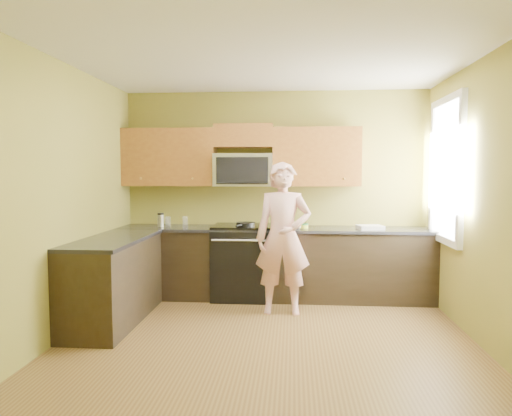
# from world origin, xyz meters

# --- Properties ---
(floor) EXTENTS (4.00, 4.00, 0.00)m
(floor) POSITION_xyz_m (0.00, 0.00, 0.00)
(floor) COLOR brown
(floor) RESTS_ON ground
(ceiling) EXTENTS (4.00, 4.00, 0.00)m
(ceiling) POSITION_xyz_m (0.00, 0.00, 2.70)
(ceiling) COLOR white
(ceiling) RESTS_ON ground
(wall_back) EXTENTS (4.00, 0.00, 4.00)m
(wall_back) POSITION_xyz_m (0.00, 2.00, 1.35)
(wall_back) COLOR olive
(wall_back) RESTS_ON ground
(wall_front) EXTENTS (4.00, 0.00, 4.00)m
(wall_front) POSITION_xyz_m (0.00, -2.00, 1.35)
(wall_front) COLOR olive
(wall_front) RESTS_ON ground
(wall_left) EXTENTS (0.00, 4.00, 4.00)m
(wall_left) POSITION_xyz_m (-2.00, 0.00, 1.35)
(wall_left) COLOR olive
(wall_left) RESTS_ON ground
(wall_right) EXTENTS (0.00, 4.00, 4.00)m
(wall_right) POSITION_xyz_m (2.00, 0.00, 1.35)
(wall_right) COLOR olive
(wall_right) RESTS_ON ground
(cabinet_back_run) EXTENTS (4.00, 0.60, 0.88)m
(cabinet_back_run) POSITION_xyz_m (0.00, 1.70, 0.44)
(cabinet_back_run) COLOR black
(cabinet_back_run) RESTS_ON floor
(cabinet_left_run) EXTENTS (0.60, 1.60, 0.88)m
(cabinet_left_run) POSITION_xyz_m (-1.70, 0.60, 0.44)
(cabinet_left_run) COLOR black
(cabinet_left_run) RESTS_ON floor
(countertop_back) EXTENTS (4.00, 0.62, 0.04)m
(countertop_back) POSITION_xyz_m (0.00, 1.69, 0.90)
(countertop_back) COLOR black
(countertop_back) RESTS_ON cabinet_back_run
(countertop_left) EXTENTS (0.62, 1.60, 0.04)m
(countertop_left) POSITION_xyz_m (-1.69, 0.60, 0.90)
(countertop_left) COLOR black
(countertop_left) RESTS_ON cabinet_left_run
(stove) EXTENTS (0.76, 0.65, 0.95)m
(stove) POSITION_xyz_m (-0.40, 1.68, 0.47)
(stove) COLOR black
(stove) RESTS_ON floor
(microwave) EXTENTS (0.76, 0.40, 0.42)m
(microwave) POSITION_xyz_m (-0.40, 1.80, 1.45)
(microwave) COLOR silver
(microwave) RESTS_ON wall_back
(upper_cab_left) EXTENTS (1.22, 0.33, 0.75)m
(upper_cab_left) POSITION_xyz_m (-1.39, 1.83, 1.45)
(upper_cab_left) COLOR brown
(upper_cab_left) RESTS_ON wall_back
(upper_cab_right) EXTENTS (1.12, 0.33, 0.75)m
(upper_cab_right) POSITION_xyz_m (0.54, 1.83, 1.45)
(upper_cab_right) COLOR brown
(upper_cab_right) RESTS_ON wall_back
(upper_cab_over_mw) EXTENTS (0.76, 0.33, 0.30)m
(upper_cab_over_mw) POSITION_xyz_m (-0.40, 1.83, 2.10)
(upper_cab_over_mw) COLOR brown
(upper_cab_over_mw) RESTS_ON wall_back
(window) EXTENTS (0.06, 1.06, 1.66)m
(window) POSITION_xyz_m (1.98, 1.20, 1.65)
(window) COLOR white
(window) RESTS_ON wall_right
(woman) EXTENTS (0.64, 0.42, 1.75)m
(woman) POSITION_xyz_m (0.13, 1.07, 0.87)
(woman) COLOR #F18078
(woman) RESTS_ON floor
(frying_pan) EXTENTS (0.37, 0.47, 0.05)m
(frying_pan) POSITION_xyz_m (-0.35, 1.53, 0.95)
(frying_pan) COLOR black
(frying_pan) RESTS_ON stove
(butter_tub) EXTENTS (0.14, 0.14, 0.08)m
(butter_tub) POSITION_xyz_m (0.38, 1.64, 0.92)
(butter_tub) COLOR #F7FE42
(butter_tub) RESTS_ON countertop_back
(toast_slice) EXTENTS (0.13, 0.13, 0.01)m
(toast_slice) POSITION_xyz_m (0.13, 1.50, 0.93)
(toast_slice) COLOR #B27F47
(toast_slice) RESTS_ON countertop_back
(napkin_a) EXTENTS (0.12, 0.12, 0.06)m
(napkin_a) POSITION_xyz_m (0.29, 1.55, 0.95)
(napkin_a) COLOR silver
(napkin_a) RESTS_ON countertop_back
(napkin_b) EXTENTS (0.13, 0.14, 0.07)m
(napkin_b) POSITION_xyz_m (0.18, 1.73, 0.95)
(napkin_b) COLOR silver
(napkin_b) RESTS_ON countertop_back
(dish_towel) EXTENTS (0.34, 0.29, 0.05)m
(dish_towel) POSITION_xyz_m (1.20, 1.60, 0.95)
(dish_towel) COLOR white
(dish_towel) RESTS_ON countertop_back
(travel_mug) EXTENTS (0.09, 0.09, 0.18)m
(travel_mug) POSITION_xyz_m (-1.48, 1.68, 0.92)
(travel_mug) COLOR silver
(travel_mug) RESTS_ON countertop_back
(glass_a) EXTENTS (0.08, 0.08, 0.12)m
(glass_a) POSITION_xyz_m (-1.43, 1.83, 0.98)
(glass_a) COLOR silver
(glass_a) RESTS_ON countertop_back
(glass_c) EXTENTS (0.08, 0.08, 0.12)m
(glass_c) POSITION_xyz_m (-1.21, 1.89, 0.98)
(glass_c) COLOR silver
(glass_c) RESTS_ON countertop_back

